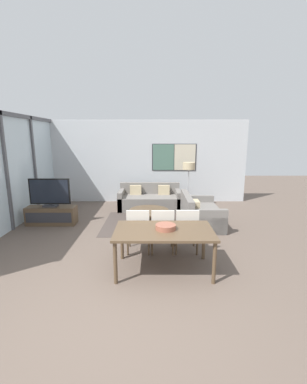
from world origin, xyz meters
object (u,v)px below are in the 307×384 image
Objects in this scene: tv_console at (50,215)px; dining_chair_left at (137,228)px; television at (48,193)px; dining_chair_right at (185,227)px; dining_chair_centre at (161,228)px; sofa_side at (197,214)px; coffee_table at (148,213)px; fruit_bowl at (165,227)px; floor_lamp at (188,169)px; sofa_main at (149,200)px; dining_table at (163,234)px.

dining_chair_left reaches higher than tv_console.
dining_chair_right is (3.27, -1.67, -0.31)m from television.
sofa_side is at bearing 59.50° from dining_chair_centre.
coffee_table is at bearing 1.40° from television.
television is 1.16× the size of dining_chair_left.
television is at bearing 90.00° from tv_console.
tv_console is 3.71× the size of fruit_bowl.
floor_lamp is (1.23, 1.56, 0.97)m from coffee_table.
dining_chair_right is (0.75, -3.20, 0.25)m from sofa_main.
dining_table is 1.83× the size of dining_chair_centre.
dining_chair_left is 0.61× the size of floor_lamp.
coffee_table is (-0.00, -1.47, 0.01)m from sofa_main.
sofa_side is at bearing 49.09° from dining_chair_left.
sofa_side is at bearing -88.16° from floor_lamp.
dining_chair_centre reaches higher than fruit_bowl.
sofa_main is (2.52, 1.53, -0.56)m from television.
coffee_table is at bearing 84.42° from dining_chair_left.
floor_lamp reaches higher than tv_console.
dining_chair_centre is at bearing -80.57° from coffee_table.
tv_console is 1.21× the size of television.
coffee_table is 1.17× the size of dining_chair_left.
dining_table is 1.83× the size of dining_chair_left.
dining_table reaches higher than tv_console.
fruit_bowl is at bearing -102.86° from floor_lamp.
dining_chair_right is at bearing 2.49° from dining_chair_centre.
television reaches higher than sofa_side.
sofa_side is at bearing -50.46° from sofa_main.
television is at bearing 139.88° from dining_table.
dining_chair_left is 0.46m from dining_chair_centre.
coffee_table is 1.17× the size of dining_chair_centre.
dining_chair_left is at bearing 124.26° from dining_table.
television reaches higher than coffee_table.
floor_lamp is (3.75, 1.62, 1.01)m from tv_console.
sofa_side is 1.77× the size of dining_chair_centre.
television is at bearing 144.26° from dining_chair_left.
floor_lamp reaches higher than sofa_side.
television reaches higher than dining_chair_right.
dining_chair_centre is 0.46m from dining_chair_right.
dining_chair_centre is 0.70m from fruit_bowl.
dining_chair_left and dining_chair_right have the same top height.
dining_chair_right is at bearing -76.76° from sofa_main.
dining_table is 1.83× the size of dining_chair_right.
tv_console is at bearing -156.64° from floor_lamp.
dining_table is 0.83m from dining_chair_left.
sofa_side reaches higher than dining_table.
dining_table is 4.83× the size of fruit_bowl.
dining_table is 0.85m from dining_chair_right.
dining_chair_centre is at bearing -84.84° from sofa_main.
tv_console is 0.79× the size of sofa_side.
sofa_main is at bearing 86.96° from dining_chair_left.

